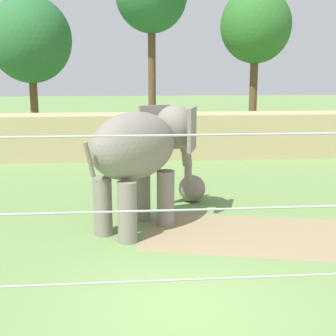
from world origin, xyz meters
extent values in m
plane|color=#6B8E4C|center=(0.00, 0.00, 0.00)|extent=(120.00, 120.00, 0.00)
cube|color=#937F5B|center=(2.47, 3.13, 0.00)|extent=(6.44, 4.20, 0.01)
cube|color=tan|center=(0.00, 13.26, 0.97)|extent=(36.00, 1.80, 1.95)
cylinder|color=gray|center=(-0.53, 4.61, 0.71)|extent=(0.45, 0.45, 1.42)
cylinder|color=gray|center=(0.05, 4.09, 0.71)|extent=(0.45, 0.45, 1.42)
cylinder|color=gray|center=(-1.49, 3.53, 0.71)|extent=(0.45, 0.45, 1.42)
cylinder|color=gray|center=(-0.91, 3.01, 0.71)|extent=(0.45, 0.45, 1.42)
ellipsoid|color=gray|center=(-0.72, 3.81, 2.10)|extent=(2.81, 2.91, 1.62)
ellipsoid|color=gray|center=(0.38, 5.04, 2.39)|extent=(1.50, 1.49, 1.17)
cube|color=gray|center=(-0.14, 5.37, 2.39)|extent=(0.88, 0.45, 1.11)
cube|color=gray|center=(0.76, 4.56, 2.39)|extent=(0.36, 0.90, 1.11)
cylinder|color=gray|center=(0.67, 5.37, 1.97)|extent=(0.57, 0.58, 0.63)
cylinder|color=gray|center=(0.75, 5.46, 1.53)|extent=(0.44, 0.44, 0.59)
cylinder|color=gray|center=(0.80, 5.52, 1.11)|extent=(0.29, 0.29, 0.56)
cylinder|color=gray|center=(-1.70, 2.72, 2.00)|extent=(0.28, 0.30, 0.81)
sphere|color=gray|center=(1.01, 6.18, 0.40)|extent=(0.80, 0.80, 0.80)
cylinder|color=#B7B7BC|center=(0.00, -3.17, 1.99)|extent=(8.12, 0.02, 0.02)
cylinder|color=#B7B7BC|center=(0.00, -3.17, 2.67)|extent=(8.12, 0.02, 0.02)
cylinder|color=#B7B7BC|center=(0.00, -3.17, 3.35)|extent=(8.12, 0.02, 0.02)
cylinder|color=brown|center=(0.57, 20.40, 3.12)|extent=(0.44, 0.44, 6.24)
cylinder|color=brown|center=(6.17, 18.78, 2.26)|extent=(0.44, 0.44, 4.53)
ellipsoid|color=#2D6B28|center=(6.17, 18.78, 6.17)|extent=(3.86, 3.86, 4.05)
cylinder|color=brown|center=(-6.16, 19.95, 1.76)|extent=(0.44, 0.44, 3.52)
ellipsoid|color=#286633|center=(-6.16, 19.95, 5.44)|extent=(4.52, 4.52, 4.75)
camera|label=1|loc=(-0.85, -7.17, 3.93)|focal=49.83mm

